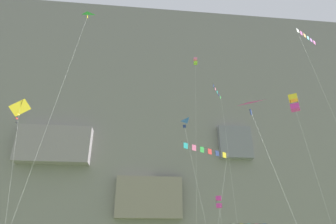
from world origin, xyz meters
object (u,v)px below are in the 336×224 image
at_px(kite_box_mid_center, 294,103).
at_px(kite_box_upper_mid, 219,202).
at_px(kite_delta_low_right, 83,25).
at_px(kite_banner_low_center, 309,43).
at_px(kite_banner_upper_right, 206,153).
at_px(kite_diamond_front_field, 20,110).
at_px(kite_box_high_left, 195,62).
at_px(kite_delta_low_left, 182,129).
at_px(kite_banner_high_center, 218,100).
at_px(kite_delta_mid_left, 250,111).

xyz_separation_m(kite_box_mid_center, kite_box_upper_mid, (-6.44, 16.97, -10.33)).
height_order(kite_delta_low_right, kite_box_upper_mid, kite_delta_low_right).
bearing_deg(kite_banner_low_center, kite_banner_upper_right, -171.43).
xyz_separation_m(kite_diamond_front_field, kite_box_high_left, (24.52, 10.05, 15.89)).
distance_m(kite_delta_low_right, kite_box_high_left, 26.98).
relative_size(kite_delta_low_right, kite_box_high_left, 0.75).
bearing_deg(kite_delta_low_right, kite_delta_low_left, 22.40).
distance_m(kite_delta_low_right, kite_delta_low_left, 15.23).
bearing_deg(kite_delta_low_left, kite_box_high_left, 70.71).
bearing_deg(kite_delta_low_right, kite_diamond_front_field, 132.50).
relative_size(kite_box_upper_mid, kite_diamond_front_field, 0.55).
distance_m(kite_box_upper_mid, kite_box_high_left, 25.20).
xyz_separation_m(kite_banner_high_center, kite_diamond_front_field, (-29.06, -12.48, -9.51)).
bearing_deg(kite_banner_low_center, kite_banner_high_center, 119.58).
xyz_separation_m(kite_delta_low_left, kite_box_high_left, (5.13, 14.65, 19.45)).
distance_m(kite_delta_low_left, kite_banner_low_center, 23.55).
height_order(kite_delta_low_right, kite_delta_mid_left, kite_delta_low_right).
bearing_deg(kite_delta_mid_left, kite_banner_high_center, 77.39).
bearing_deg(kite_banner_upper_right, kite_delta_low_left, 154.55).
height_order(kite_box_upper_mid, kite_diamond_front_field, kite_diamond_front_field).
xyz_separation_m(kite_banner_low_center, kite_diamond_front_field, (-37.99, 3.26, -10.81)).
bearing_deg(kite_delta_low_left, kite_box_mid_center, 10.66).
xyz_separation_m(kite_delta_low_left, kite_delta_mid_left, (3.52, -10.39, -2.68)).
height_order(kite_banner_upper_right, kite_box_high_left, kite_box_high_left).
bearing_deg(kite_box_high_left, kite_banner_high_center, 28.16).
relative_size(kite_diamond_front_field, kite_box_high_left, 0.57).
bearing_deg(kite_box_high_left, kite_delta_low_left, -109.29).
xyz_separation_m(kite_diamond_front_field, kite_delta_mid_left, (22.91, -15.00, -6.24)).
bearing_deg(kite_delta_low_right, kite_banner_upper_right, 14.43).
relative_size(kite_delta_low_right, kite_banner_low_center, 0.86).
relative_size(kite_box_mid_center, kite_delta_mid_left, 1.68).
xyz_separation_m(kite_delta_low_right, kite_delta_mid_left, (14.53, -5.86, -12.17)).
bearing_deg(kite_diamond_front_field, kite_box_mid_center, -2.77).
relative_size(kite_banner_upper_right, kite_box_upper_mid, 1.13).
xyz_separation_m(kite_box_high_left, kite_delta_mid_left, (-1.61, -25.05, -22.13)).
distance_m(kite_delta_low_left, kite_delta_mid_left, 11.30).
height_order(kite_banner_high_center, kite_diamond_front_field, kite_banner_high_center).
xyz_separation_m(kite_banner_high_center, kite_banner_low_center, (8.93, -15.74, 1.30)).
bearing_deg(kite_banner_upper_right, kite_box_high_left, 79.91).
bearing_deg(kite_banner_upper_right, kite_banner_low_center, 8.57).
distance_m(kite_box_upper_mid, kite_diamond_front_field, 33.39).
height_order(kite_delta_low_left, kite_box_high_left, kite_box_high_left).
relative_size(kite_banner_upper_right, kite_banner_low_center, 0.41).
distance_m(kite_banner_high_center, kite_diamond_front_field, 33.02).
distance_m(kite_delta_low_right, kite_banner_upper_right, 18.63).
distance_m(kite_banner_upper_right, kite_box_upper_mid, 22.13).
bearing_deg(kite_box_upper_mid, kite_banner_high_center, -78.00).
bearing_deg(kite_delta_mid_left, kite_delta_low_right, 158.04).
distance_m(kite_delta_low_left, kite_box_mid_center, 16.70).
xyz_separation_m(kite_delta_low_left, kite_banner_low_center, (18.60, 1.35, 14.37)).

